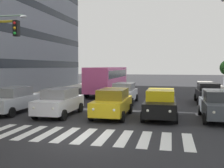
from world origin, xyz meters
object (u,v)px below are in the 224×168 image
Objects in this scene: car_4 at (12,100)px; car_1 at (160,104)px; car_0 at (218,105)px; car_3 at (60,102)px; car_row2_1 at (208,93)px; bus_behind_traffic at (108,78)px; car_2 at (112,103)px; car_row2_0 at (124,93)px.

car_1 is at bearing -178.20° from car_4.
car_0 is at bearing -177.76° from car_4.
car_row2_1 is (-10.00, -7.93, 0.00)m from car_3.
car_0 is 0.42× the size of bus_behind_traffic.
car_0 is 1.00× the size of car_2.
car_3 is at bearing 38.44° from car_row2_1.
car_0 is 15.87m from bus_behind_traffic.
car_2 is 1.00× the size of car_row2_1.
car_row2_0 is at bearing -115.15° from car_3.
car_2 is 1.00× the size of car_3.
car_4 is 15.54m from car_row2_1.
car_1 is at bearing -175.83° from car_3.
car_1 is at bearing 116.30° from bus_behind_traffic.
car_4 is (9.76, 0.31, 0.00)m from car_1.
car_2 and car_3 have the same top height.
car_1 is at bearing 63.77° from car_row2_1.
car_2 is at bearing 104.67° from bus_behind_traffic.
car_4 is 1.00× the size of car_row2_0.
bus_behind_traffic is (6.31, -12.77, 0.97)m from car_1.
car_3 is 1.00× the size of car_row2_1.
car_0 and car_2 have the same top height.
car_row2_1 is at bearing -167.98° from car_row2_0.
car_3 is 1.00× the size of car_row2_0.
car_2 is (2.91, 0.22, 0.00)m from car_1.
car_row2_1 is at bearing 152.07° from bus_behind_traffic.
car_0 is 1.00× the size of car_4.
car_2 is at bearing 93.43° from car_row2_0.
car_1 is at bearing -175.65° from car_2.
car_3 and car_row2_0 have the same top height.
car_3 is 7.13m from car_row2_0.
bus_behind_traffic is (9.64, -12.57, 0.97)m from car_0.
car_0 is 1.00× the size of car_row2_0.
bus_behind_traffic is at bearing -63.70° from car_1.
car_2 is at bearing 49.40° from car_row2_1.
bus_behind_traffic is at bearing -75.33° from car_2.
car_2 is at bearing -179.28° from car_4.
car_row2_0 is 7.49m from bus_behind_traffic.
car_3 is (3.40, 0.24, 0.00)m from car_2.
bus_behind_traffic is at bearing -52.51° from car_0.
car_3 is 12.76m from car_row2_1.
car_1 is 8.33m from car_row2_1.
car_row2_1 is at bearing -130.60° from car_2.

